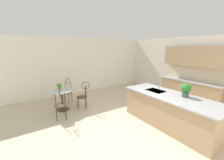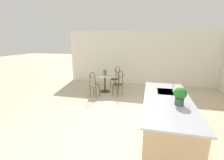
% 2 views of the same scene
% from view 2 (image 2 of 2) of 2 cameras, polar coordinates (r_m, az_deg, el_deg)
% --- Properties ---
extents(ground_plane, '(40.00, 40.00, 0.00)m').
position_cam_2_polar(ground_plane, '(4.50, 6.93, -15.51)').
color(ground_plane, beige).
extents(wall_left_window, '(0.12, 7.80, 2.70)m').
position_cam_2_polar(wall_left_window, '(8.21, 10.87, 7.89)').
color(wall_left_window, silver).
rests_on(wall_left_window, ground).
extents(kitchen_island, '(2.80, 1.06, 0.92)m').
position_cam_2_polar(kitchen_island, '(4.03, 18.99, -12.56)').
color(kitchen_island, tan).
rests_on(kitchen_island, ground).
extents(bistro_table, '(0.80, 0.80, 0.74)m').
position_cam_2_polar(bistro_table, '(6.89, -2.59, -0.71)').
color(bistro_table, '#3D2D1E').
rests_on(bistro_table, ground).
extents(chair_near_window, '(0.54, 0.54, 1.04)m').
position_cam_2_polar(chair_near_window, '(7.32, 1.42, 1.21)').
color(chair_near_window, '#3D2D1E').
rests_on(chair_near_window, ground).
extents(chair_by_island, '(0.51, 0.52, 1.04)m').
position_cam_2_polar(chair_by_island, '(6.40, 2.42, -0.73)').
color(chair_by_island, '#3D2D1E').
rests_on(chair_by_island, ground).
extents(chair_toward_desk, '(0.51, 0.45, 1.04)m').
position_cam_2_polar(chair_toward_desk, '(6.27, -6.62, -1.14)').
color(chair_toward_desk, '#3D2D1E').
rests_on(chair_toward_desk, ground).
extents(sink_faucet, '(0.02, 0.02, 0.22)m').
position_cam_2_polar(sink_faucet, '(4.35, 21.35, -2.71)').
color(sink_faucet, '#B2B5BA').
rests_on(sink_faucet, kitchen_island).
extents(potted_plant_on_table, '(0.17, 0.17, 0.23)m').
position_cam_2_polar(potted_plant_on_table, '(6.93, -2.62, 3.00)').
color(potted_plant_on_table, '#9E603D').
rests_on(potted_plant_on_table, bistro_table).
extents(potted_plant_counter_near, '(0.26, 0.26, 0.37)m').
position_cam_2_polar(potted_plant_counter_near, '(3.53, 23.51, -5.06)').
color(potted_plant_counter_near, '#385147').
rests_on(potted_plant_counter_near, kitchen_island).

